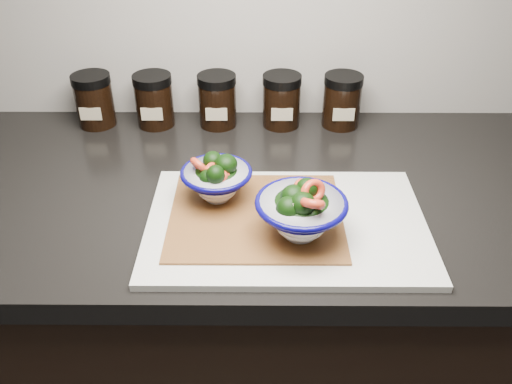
{
  "coord_description": "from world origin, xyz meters",
  "views": [
    {
      "loc": [
        0.01,
        0.63,
        1.44
      ],
      "look_at": [
        0.0,
        1.34,
        0.96
      ],
      "focal_mm": 38.0,
      "sensor_mm": 36.0,
      "label": 1
    }
  ],
  "objects_px": {
    "spice_jar_e": "(342,101)",
    "spice_jar_c": "(217,100)",
    "spice_jar_a": "(94,100)",
    "bowl_right": "(301,212)",
    "bowl_left": "(217,179)",
    "spice_jar_d": "(282,100)",
    "spice_jar_b": "(154,100)",
    "cutting_board": "(286,224)"
  },
  "relations": [
    {
      "from": "bowl_left",
      "to": "spice_jar_d",
      "type": "height_order",
      "value": "spice_jar_d"
    },
    {
      "from": "cutting_board",
      "to": "spice_jar_a",
      "type": "relative_size",
      "value": 3.98
    },
    {
      "from": "cutting_board",
      "to": "spice_jar_e",
      "type": "xyz_separation_m",
      "value": [
        0.13,
        0.36,
        0.05
      ]
    },
    {
      "from": "spice_jar_c",
      "to": "spice_jar_e",
      "type": "height_order",
      "value": "same"
    },
    {
      "from": "cutting_board",
      "to": "bowl_right",
      "type": "bearing_deg",
      "value": -65.42
    },
    {
      "from": "cutting_board",
      "to": "spice_jar_a",
      "type": "height_order",
      "value": "spice_jar_a"
    },
    {
      "from": "spice_jar_a",
      "to": "spice_jar_c",
      "type": "bearing_deg",
      "value": 0.0
    },
    {
      "from": "cutting_board",
      "to": "spice_jar_a",
      "type": "distance_m",
      "value": 0.54
    },
    {
      "from": "spice_jar_a",
      "to": "spice_jar_e",
      "type": "bearing_deg",
      "value": 0.0
    },
    {
      "from": "bowl_left",
      "to": "spice_jar_b",
      "type": "distance_m",
      "value": 0.34
    },
    {
      "from": "spice_jar_d",
      "to": "spice_jar_e",
      "type": "relative_size",
      "value": 1.0
    },
    {
      "from": "bowl_left",
      "to": "spice_jar_d",
      "type": "xyz_separation_m",
      "value": [
        0.12,
        0.31,
        0.0
      ]
    },
    {
      "from": "spice_jar_a",
      "to": "spice_jar_c",
      "type": "relative_size",
      "value": 1.0
    },
    {
      "from": "spice_jar_c",
      "to": "bowl_right",
      "type": "bearing_deg",
      "value": -69.42
    },
    {
      "from": "spice_jar_b",
      "to": "spice_jar_c",
      "type": "bearing_deg",
      "value": 0.0
    },
    {
      "from": "bowl_right",
      "to": "spice_jar_d",
      "type": "xyz_separation_m",
      "value": [
        -0.02,
        0.41,
        -0.0
      ]
    },
    {
      "from": "spice_jar_c",
      "to": "bowl_left",
      "type": "bearing_deg",
      "value": -86.55
    },
    {
      "from": "spice_jar_a",
      "to": "bowl_right",
      "type": "bearing_deg",
      "value": -44.32
    },
    {
      "from": "cutting_board",
      "to": "spice_jar_a",
      "type": "xyz_separation_m",
      "value": [
        -0.4,
        0.36,
        0.05
      ]
    },
    {
      "from": "spice_jar_e",
      "to": "spice_jar_a",
      "type": "bearing_deg",
      "value": 180.0
    },
    {
      "from": "spice_jar_b",
      "to": "bowl_right",
      "type": "bearing_deg",
      "value": -54.69
    },
    {
      "from": "spice_jar_a",
      "to": "spice_jar_d",
      "type": "relative_size",
      "value": 1.0
    },
    {
      "from": "cutting_board",
      "to": "spice_jar_a",
      "type": "bearing_deg",
      "value": 137.39
    },
    {
      "from": "spice_jar_e",
      "to": "spice_jar_c",
      "type": "bearing_deg",
      "value": 180.0
    },
    {
      "from": "bowl_right",
      "to": "spice_jar_a",
      "type": "distance_m",
      "value": 0.58
    },
    {
      "from": "bowl_right",
      "to": "spice_jar_b",
      "type": "relative_size",
      "value": 1.25
    },
    {
      "from": "spice_jar_e",
      "to": "bowl_right",
      "type": "bearing_deg",
      "value": -105.57
    },
    {
      "from": "spice_jar_b",
      "to": "bowl_left",
      "type": "bearing_deg",
      "value": -63.41
    },
    {
      "from": "bowl_right",
      "to": "spice_jar_d",
      "type": "relative_size",
      "value": 1.25
    },
    {
      "from": "bowl_left",
      "to": "spice_jar_e",
      "type": "xyz_separation_m",
      "value": [
        0.25,
        0.31,
        0.0
      ]
    },
    {
      "from": "cutting_board",
      "to": "spice_jar_c",
      "type": "xyz_separation_m",
      "value": [
        -0.13,
        0.36,
        0.05
      ]
    },
    {
      "from": "bowl_right",
      "to": "spice_jar_b",
      "type": "height_order",
      "value": "bowl_right"
    },
    {
      "from": "bowl_right",
      "to": "spice_jar_e",
      "type": "relative_size",
      "value": 1.25
    },
    {
      "from": "bowl_left",
      "to": "spice_jar_a",
      "type": "relative_size",
      "value": 1.06
    },
    {
      "from": "bowl_left",
      "to": "spice_jar_d",
      "type": "relative_size",
      "value": 1.06
    },
    {
      "from": "bowl_left",
      "to": "spice_jar_d",
      "type": "distance_m",
      "value": 0.33
    },
    {
      "from": "spice_jar_a",
      "to": "spice_jar_d",
      "type": "height_order",
      "value": "same"
    },
    {
      "from": "spice_jar_a",
      "to": "spice_jar_c",
      "type": "height_order",
      "value": "same"
    },
    {
      "from": "bowl_right",
      "to": "spice_jar_e",
      "type": "bearing_deg",
      "value": 74.43
    },
    {
      "from": "spice_jar_b",
      "to": "spice_jar_c",
      "type": "height_order",
      "value": "same"
    },
    {
      "from": "bowl_left",
      "to": "spice_jar_e",
      "type": "relative_size",
      "value": 1.06
    },
    {
      "from": "bowl_left",
      "to": "spice_jar_c",
      "type": "height_order",
      "value": "spice_jar_c"
    }
  ]
}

